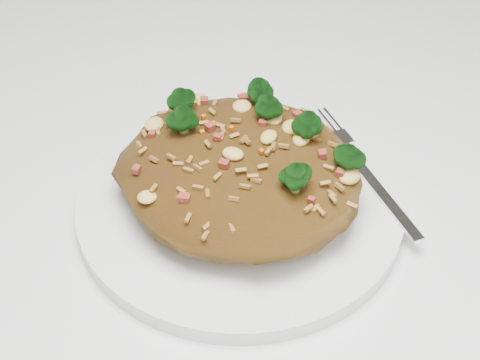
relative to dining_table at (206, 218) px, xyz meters
name	(u,v)px	position (x,y,z in m)	size (l,w,h in m)	color
dining_table	(206,218)	(0.00, 0.00, 0.00)	(1.20, 0.80, 0.75)	white
plate	(240,201)	(0.06, -0.05, 0.10)	(0.25, 0.25, 0.01)	white
fried_rice	(241,163)	(0.06, -0.05, 0.14)	(0.18, 0.17, 0.07)	brown
fork	(367,175)	(0.14, 0.01, 0.11)	(0.13, 0.12, 0.00)	silver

